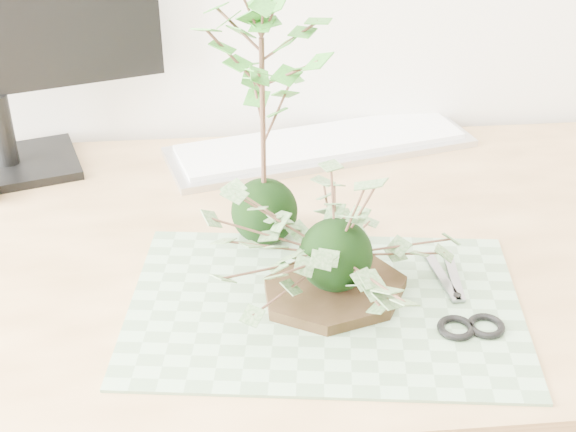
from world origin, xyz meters
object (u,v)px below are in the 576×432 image
object	(u,v)px
keyboard	(321,145)
desk	(341,294)
maple_kokedama	(262,56)
ivy_kokedama	(337,225)

from	to	relation	value
keyboard	desk	bearing A→B (deg)	-104.97
desk	maple_kokedama	bearing A→B (deg)	170.79
desk	maple_kokedama	xyz separation A→B (m)	(-0.11, 0.02, 0.35)
ivy_kokedama	maple_kokedama	world-z (taller)	maple_kokedama
maple_kokedama	keyboard	distance (m)	0.38
ivy_kokedama	maple_kokedama	size ratio (longest dim) A/B	0.83
desk	keyboard	xyz separation A→B (m)	(0.01, 0.28, 0.10)
ivy_kokedama	keyboard	size ratio (longest dim) A/B	0.59
desk	ivy_kokedama	size ratio (longest dim) A/B	5.15
desk	keyboard	size ratio (longest dim) A/B	3.04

